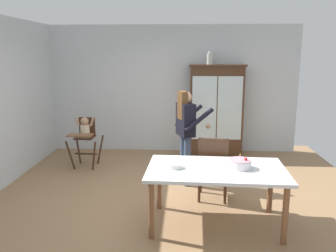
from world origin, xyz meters
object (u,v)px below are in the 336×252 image
at_px(high_chair_with_toddler, 85,133).
at_px(dining_chair_far_side, 213,164).
at_px(birthday_cake, 240,164).
at_px(serving_bowl, 175,166).
at_px(ceramic_vase, 210,58).
at_px(china_cabinet, 216,110).
at_px(adult_person, 186,126).
at_px(dining_table, 216,175).

relative_size(high_chair_with_toddler, dining_chair_far_side, 0.99).
xyz_separation_m(birthday_cake, serving_bowl, (-0.79, -0.04, -0.03)).
bearing_deg(birthday_cake, ceramic_vase, 93.16).
height_order(china_cabinet, birthday_cake, china_cabinet).
distance_m(birthday_cake, dining_chair_far_side, 0.78).
bearing_deg(serving_bowl, china_cabinet, 76.26).
height_order(ceramic_vase, adult_person, ceramic_vase).
distance_m(dining_table, dining_chair_far_side, 0.72).
xyz_separation_m(china_cabinet, birthday_cake, (0.02, -3.10, -0.16)).
bearing_deg(high_chair_with_toddler, dining_chair_far_side, -30.75).
bearing_deg(adult_person, serving_bowl, 151.68).
xyz_separation_m(china_cabinet, high_chair_with_toddler, (-2.51, -0.98, -0.30)).
distance_m(china_cabinet, dining_chair_far_side, 2.46).
bearing_deg(high_chair_with_toddler, birthday_cake, -38.42).
bearing_deg(dining_table, high_chair_with_toddler, 136.35).
bearing_deg(high_chair_with_toddler, china_cabinet, 22.85).
bearing_deg(china_cabinet, serving_bowl, -103.74).
height_order(ceramic_vase, dining_table, ceramic_vase).
relative_size(adult_person, dining_table, 0.89).
bearing_deg(dining_chair_far_side, birthday_cake, 116.99).
xyz_separation_m(china_cabinet, dining_chair_far_side, (-0.24, -2.41, -0.40)).
bearing_deg(ceramic_vase, dining_table, -92.06).
distance_m(china_cabinet, serving_bowl, 3.24).
bearing_deg(ceramic_vase, birthday_cake, -86.84).
bearing_deg(serving_bowl, dining_table, 1.94).
height_order(dining_table, serving_bowl, serving_bowl).
xyz_separation_m(china_cabinet, serving_bowl, (-0.77, -3.14, -0.18)).
relative_size(ceramic_vase, dining_chair_far_side, 0.28).
xyz_separation_m(high_chair_with_toddler, adult_person, (1.88, -0.78, 0.31)).
height_order(ceramic_vase, birthday_cake, ceramic_vase).
bearing_deg(birthday_cake, adult_person, 115.91).
height_order(ceramic_vase, high_chair_with_toddler, ceramic_vase).
height_order(ceramic_vase, serving_bowl, ceramic_vase).
distance_m(dining_table, serving_bowl, 0.52).
distance_m(high_chair_with_toddler, adult_person, 2.06).
xyz_separation_m(ceramic_vase, adult_person, (-0.48, -1.76, -1.04)).
distance_m(china_cabinet, ceramic_vase, 1.07).
bearing_deg(birthday_cake, dining_chair_far_side, 110.97).
xyz_separation_m(adult_person, serving_bowl, (-0.14, -1.38, -0.20)).
bearing_deg(serving_bowl, dining_chair_far_side, 54.14).
height_order(china_cabinet, high_chair_with_toddler, china_cabinet).
relative_size(adult_person, birthday_cake, 5.47).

